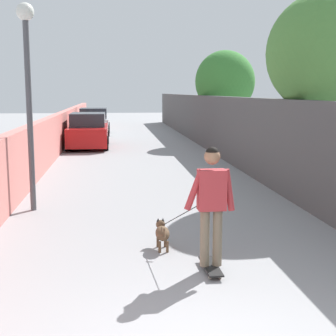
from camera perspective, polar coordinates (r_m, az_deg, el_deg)
The scene contains 11 objects.
ground_plane at distance 17.97m, azimuth -3.35°, elevation 0.97°, with size 80.00×80.00×0.00m, color gray.
wall_left at distance 16.02m, azimuth -14.53°, elevation 2.58°, with size 48.00×0.30×1.59m, color #CC726B.
fence_right at distance 16.36m, azimuth 8.33°, elevation 4.18°, with size 48.00×0.30×2.31m, color #4C4C4C.
tree_right_near at distance 12.37m, azimuth 18.08°, elevation 12.56°, with size 2.83×2.83×4.83m.
tree_right_mid at distance 23.37m, azimuth 6.69°, elevation 10.00°, with size 2.80×2.80×4.40m.
lamp_post at distance 10.49m, azimuth -16.13°, elevation 10.92°, with size 0.36×0.36×4.25m.
skateboard at distance 6.98m, azimuth 5.02°, elevation -11.41°, with size 0.80×0.21×0.08m.
person_skateboarder at distance 6.70m, azimuth 5.13°, elevation -3.42°, with size 0.23×0.71×1.67m.
dog at distance 7.81m, azimuth -0.67°, elevation -7.56°, with size 1.36×0.70×1.06m.
car_near at distance 22.19m, azimuth -9.31°, elevation 4.25°, with size 4.24×1.80×1.54m.
car_far at distance 28.72m, azimuth -8.68°, elevation 5.31°, with size 3.92×1.80×1.54m.
Camera 1 is at (-3.77, 0.95, 2.49)m, focal length 52.04 mm.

